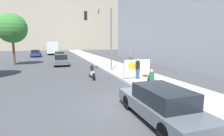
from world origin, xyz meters
TOP-DOWN VIEW (x-y plane):
  - ground_plane at (0.00, 0.00)m, footprint 160.00×160.00m
  - sidewalk_curb at (3.69, 15.00)m, footprint 3.86×90.00m
  - building_backdrop_far at (-2.00, 69.66)m, footprint 52.00×12.00m
  - building_backdrop_right at (15.25, 13.51)m, footprint 10.00×32.00m
  - seated_protester at (2.54, 2.04)m, footprint 0.97×0.77m
  - jogger_on_sidewalk at (2.93, 4.82)m, footprint 0.34×0.34m
  - pedestrian_behind at (3.07, 6.52)m, footprint 0.34×0.34m
  - protest_banner at (2.96, 5.00)m, footprint 2.33×0.06m
  - traffic_light_pole at (1.45, 9.98)m, footprint 2.75×2.52m
  - parked_car_curbside at (0.62, -1.83)m, footprint 1.71×4.66m
  - car_on_road_nearest at (-2.49, 16.90)m, footprint 1.83×4.74m
  - car_on_road_midblock at (-2.42, 25.74)m, footprint 1.79×4.65m
  - car_on_road_distant at (-7.04, 32.81)m, footprint 1.82×4.21m
  - city_bus_on_road at (-3.66, 41.38)m, footprint 2.59×10.84m
  - motorcycle_on_road at (-0.31, 6.92)m, footprint 0.28×2.11m
  - street_tree_midblock at (-8.40, 18.76)m, footprint 3.83×3.83m

SIDE VIEW (x-z plane):
  - ground_plane at x=0.00m, z-range 0.00..0.00m
  - sidewalk_curb at x=3.69m, z-range 0.00..0.18m
  - motorcycle_on_road at x=-0.31m, z-range -0.07..1.10m
  - parked_car_curbside at x=0.62m, z-range 0.01..1.36m
  - car_on_road_midblock at x=-2.42m, z-range 0.00..1.40m
  - car_on_road_distant at x=-7.04m, z-range -0.01..1.47m
  - car_on_road_nearest at x=-2.49m, z-range 0.00..1.48m
  - seated_protester at x=2.54m, z-range 0.21..1.39m
  - protest_banner at x=2.96m, z-range 0.23..1.74m
  - jogger_on_sidewalk at x=2.93m, z-range 0.19..1.80m
  - pedestrian_behind at x=3.07m, z-range 0.20..1.94m
  - city_bus_on_road at x=-3.66m, z-range 0.24..3.50m
  - traffic_light_pole at x=1.45m, z-range 1.21..7.41m
  - street_tree_midblock at x=-8.40m, z-range 1.47..8.27m
  - building_backdrop_right at x=15.25m, z-range 0.00..17.91m
  - building_backdrop_far at x=-2.00m, z-range 0.00..39.32m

